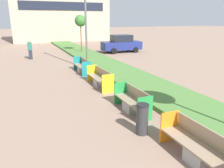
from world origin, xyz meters
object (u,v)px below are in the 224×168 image
(bench_green_frame, at_px, (132,103))
(parked_car_distant, at_px, (121,44))
(litter_bin, at_px, (142,119))
(pedestrian_walking, at_px, (30,50))
(bench_yellow_frame, at_px, (100,79))
(bench_teal_frame, at_px, (83,67))
(sapling_tree_far, at_px, (80,21))
(bench_orange_frame, at_px, (201,151))
(street_lamp_post, at_px, (85,0))

(bench_green_frame, xyz_separation_m, parked_car_distant, (6.48, 14.50, 0.55))
(litter_bin, height_order, pedestrian_walking, pedestrian_walking)
(bench_green_frame, xyz_separation_m, bench_yellow_frame, (0.01, 3.64, 0.01))
(bench_teal_frame, height_order, litter_bin, litter_bin)
(bench_teal_frame, distance_m, sapling_tree_far, 9.41)
(pedestrian_walking, xyz_separation_m, parked_car_distant, (9.37, 0.69, 0.04))
(bench_green_frame, xyz_separation_m, sapling_tree_far, (2.35, 15.66, 2.91))
(bench_orange_frame, distance_m, litter_bin, 1.97)
(bench_yellow_frame, distance_m, bench_teal_frame, 3.39)
(street_lamp_post, bearing_deg, bench_orange_frame, -93.03)
(bench_teal_frame, bearing_deg, parked_car_distant, 49.08)
(bench_yellow_frame, xyz_separation_m, sapling_tree_far, (2.35, 12.02, 2.90))
(bench_orange_frame, bearing_deg, parked_car_distant, 70.24)
(bench_teal_frame, xyz_separation_m, parked_car_distant, (6.48, 7.48, 0.54))
(bench_yellow_frame, relative_size, bench_teal_frame, 1.12)
(sapling_tree_far, distance_m, parked_car_distant, 4.90)
(bench_teal_frame, distance_m, parked_car_distant, 9.91)
(bench_orange_frame, height_order, bench_teal_frame, same)
(sapling_tree_far, bearing_deg, parked_car_distant, -15.62)
(litter_bin, bearing_deg, bench_yellow_frame, 83.97)
(litter_bin, relative_size, parked_car_distant, 0.23)
(pedestrian_walking, bearing_deg, bench_green_frame, -78.21)
(pedestrian_walking, height_order, parked_car_distant, parked_car_distant)
(litter_bin, distance_m, street_lamp_post, 10.54)
(bench_green_frame, height_order, parked_car_distant, parked_car_distant)
(litter_bin, height_order, street_lamp_post, street_lamp_post)
(bench_teal_frame, bearing_deg, pedestrian_walking, 113.04)
(bench_green_frame, xyz_separation_m, pedestrian_walking, (-2.88, 13.82, 0.51))
(pedestrian_walking, distance_m, parked_car_distant, 9.39)
(bench_orange_frame, height_order, sapling_tree_far, sapling_tree_far)
(parked_car_distant, bearing_deg, bench_yellow_frame, -117.67)
(bench_orange_frame, xyz_separation_m, pedestrian_walking, (-2.89, 17.35, 0.49))
(litter_bin, bearing_deg, pedestrian_walking, 98.57)
(sapling_tree_far, distance_m, pedestrian_walking, 6.05)
(bench_orange_frame, relative_size, bench_teal_frame, 1.11)
(bench_green_frame, bearing_deg, bench_yellow_frame, 89.91)
(bench_green_frame, bearing_deg, bench_orange_frame, -89.91)
(street_lamp_post, bearing_deg, bench_teal_frame, -123.35)
(bench_orange_frame, bearing_deg, sapling_tree_far, 83.02)
(bench_orange_frame, relative_size, street_lamp_post, 0.28)
(bench_green_frame, relative_size, parked_car_distant, 0.46)
(bench_yellow_frame, height_order, street_lamp_post, street_lamp_post)
(bench_green_frame, relative_size, bench_yellow_frame, 0.80)
(bench_green_frame, bearing_deg, bench_teal_frame, 89.98)
(bench_orange_frame, relative_size, bench_green_frame, 1.24)
(parked_car_distant, bearing_deg, street_lamp_post, -128.74)
(street_lamp_post, xyz_separation_m, pedestrian_walking, (-3.50, 5.86, -3.81))
(bench_orange_frame, bearing_deg, bench_teal_frame, 90.02)
(bench_orange_frame, xyz_separation_m, litter_bin, (-0.56, 1.88, 0.12))
(bench_orange_frame, distance_m, bench_green_frame, 3.53)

